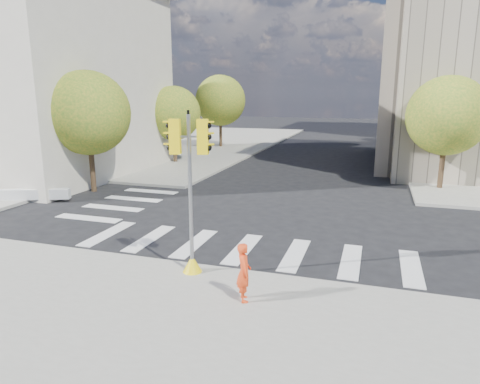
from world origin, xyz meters
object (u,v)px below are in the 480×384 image
(lamp_near, at_px, (447,104))
(photographer, at_px, (244,272))
(traffic_signal, at_px, (191,206))
(planter_wall, at_px, (7,195))
(lamp_far, at_px, (425,100))

(lamp_near, height_order, photographer, lamp_near)
(lamp_near, relative_size, photographer, 5.39)
(traffic_signal, relative_size, planter_wall, 0.77)
(lamp_far, relative_size, traffic_signal, 1.75)
(planter_wall, bearing_deg, lamp_far, 30.58)
(traffic_signal, bearing_deg, lamp_far, 60.94)
(lamp_near, height_order, traffic_signal, lamp_near)
(traffic_signal, bearing_deg, planter_wall, 142.98)
(traffic_signal, relative_size, photographer, 3.08)
(lamp_near, relative_size, traffic_signal, 1.75)
(planter_wall, bearing_deg, lamp_near, 10.59)
(photographer, distance_m, planter_wall, 15.51)
(lamp_far, bearing_deg, photographer, -101.51)
(traffic_signal, bearing_deg, lamp_near, 50.70)
(photographer, xyz_separation_m, planter_wall, (-14.11, 6.42, -0.50))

